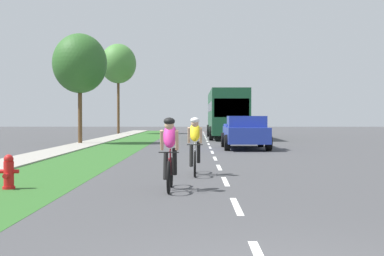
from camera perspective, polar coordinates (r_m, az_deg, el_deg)
The scene contains 12 objects.
ground_plane at distance 24.43m, azimuth 2.17°, elevation -2.51°, with size 120.00×120.00×0.00m, color #424244.
grass_verge at distance 24.77m, azimuth -9.15°, elevation -2.46°, with size 2.88×70.00×0.01m, color #2D6026.
sidewalk_concrete at distance 25.25m, azimuth -14.24°, elevation -2.41°, with size 1.67×70.00×0.10m, color #9E998E.
lane_markings_center at distance 28.42m, azimuth 1.93°, elevation -1.97°, with size 0.12×54.30×0.01m.
fire_hydrant_red at distance 12.05m, azimuth -19.68°, elevation -4.64°, with size 0.44×0.38×0.76m.
cyclist_lead at distance 11.10m, azimuth -2.47°, elevation -2.79°, with size 0.42×1.72×1.58m.
cyclist_trailing at distance 14.01m, azimuth 0.32°, elevation -1.96°, with size 0.42×1.72×1.58m.
pickup_blue at distance 25.76m, azimuth 5.92°, elevation -0.48°, with size 2.22×5.10×1.64m.
bus_dark_green at distance 38.61m, azimuth 3.83°, elevation 1.80°, with size 2.78×11.60×3.48m.
suv_red at distance 55.30m, azimuth 2.94°, elevation 0.56°, with size 2.15×4.70×1.79m.
street_tree_near at distance 31.33m, azimuth -12.34°, elevation 6.99°, with size 3.20×3.20×6.53m.
street_tree_far at distance 49.31m, azimuth -8.19°, elevation 7.05°, with size 3.38×3.38×8.50m.
Camera 1 is at (-0.72, -4.37, 1.59)m, focal length 48.08 mm.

